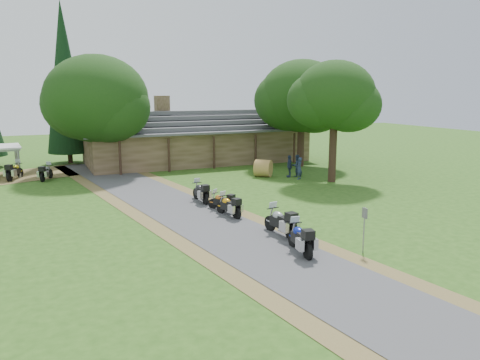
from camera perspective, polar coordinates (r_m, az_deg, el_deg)
name	(u,v)px	position (r m, az deg, el deg)	size (l,w,h in m)	color
ground	(247,243)	(20.90, 0.89, -7.74)	(120.00, 120.00, 0.00)	#295016
driveway	(206,222)	(24.25, -4.23, -5.13)	(46.00, 46.00, 0.00)	#464749
lodge	(197,136)	(44.54, -5.29, 5.38)	(21.40, 9.40, 4.90)	brown
motorcycle_row_a	(300,237)	(19.64, 7.33, -6.90)	(2.06, 0.67, 1.41)	#101F99
motorcycle_row_b	(280,220)	(21.88, 4.94, -4.92)	(2.14, 0.70, 1.46)	#9CA0A4
motorcycle_row_c	(228,205)	(25.09, -1.42, -3.05)	(1.86, 0.61, 1.27)	orange
motorcycle_row_d	(222,201)	(26.31, -2.25, -2.53)	(1.69, 0.55, 1.16)	orange
motorcycle_row_e	(201,191)	(28.42, -4.84, -1.35)	(1.98, 0.65, 1.35)	black
motorcycle_carport_a	(15,170)	(39.41, -25.78, 1.09)	(2.09, 0.68, 1.43)	gold
motorcycle_carport_b	(46,171)	(38.20, -22.55, 0.96)	(1.90, 0.62, 1.30)	slate
person_a	(299,166)	(35.83, 7.24, 1.66)	(0.56, 0.40, 1.98)	navy
person_b	(297,164)	(36.97, 6.92, 1.98)	(0.57, 0.41, 2.02)	navy
person_c	(289,164)	(36.67, 6.04, 1.92)	(0.57, 0.41, 2.02)	navy
hay_bale	(263,168)	(36.72, 2.85, 1.45)	(1.34, 1.34, 1.23)	olive
sign_post	(364,230)	(20.13, 14.87, -5.94)	(0.35, 0.06, 1.95)	gray
oak_lodge_left	(97,114)	(39.27, -17.00, 7.76)	(8.14, 8.14, 9.72)	black
oak_lodge_right	(302,110)	(41.74, 7.51, 8.48)	(7.40, 7.40, 10.01)	black
oak_driveway	(334,112)	(34.86, 11.41, 8.14)	(5.79, 5.79, 10.28)	black
cedar_near	(65,83)	(46.07, -20.54, 10.98)	(3.82, 3.82, 14.61)	black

